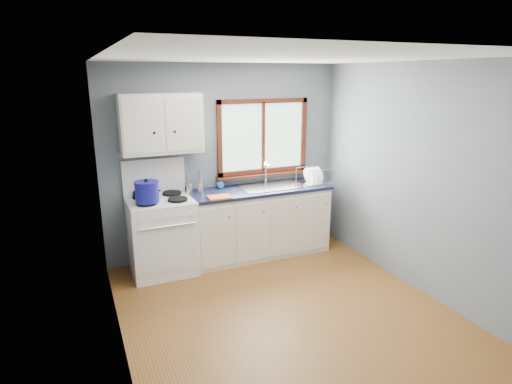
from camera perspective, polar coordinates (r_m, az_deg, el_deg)
name	(u,v)px	position (r m, az deg, el deg)	size (l,w,h in m)	color
floor	(287,313)	(4.57, 4.09, -15.82)	(3.20, 3.60, 0.02)	brown
ceiling	(292,56)	(3.92, 4.82, 17.59)	(3.20, 3.60, 0.02)	white
wall_back	(225,161)	(5.68, -4.14, 4.13)	(3.20, 0.02, 2.50)	slate
wall_front	(436,274)	(2.71, 22.92, -10.04)	(3.20, 0.02, 2.50)	slate
wall_left	(112,217)	(3.63, -18.70, -3.19)	(0.02, 3.60, 2.50)	slate
wall_right	(419,179)	(5.01, 20.95, 1.60)	(0.02, 3.60, 2.50)	slate
gas_range	(162,233)	(5.34, -12.45, -5.41)	(0.76, 0.69, 1.36)	white
base_cabinets	(259,225)	(5.75, 0.43, -4.40)	(1.85, 0.60, 0.88)	silver
countertop	(259,190)	(5.60, 0.45, 0.32)	(1.89, 0.64, 0.04)	black
sink	(272,191)	(5.69, 2.10, 0.11)	(0.84, 0.46, 0.44)	silver
window	(263,142)	(5.81, 0.96, 6.66)	(1.36, 0.10, 1.03)	#9EC6A8
upper_cabinets	(161,124)	(5.20, -12.53, 8.89)	(0.95, 0.35, 0.70)	silver
skillet	(143,193)	(5.30, -14.86, -0.15)	(0.36, 0.27, 0.05)	black
stockpot	(147,191)	(4.98, -14.35, 0.07)	(0.34, 0.34, 0.27)	navy
utensil_crock	(189,188)	(5.40, -8.95, 0.57)	(0.11, 0.11, 0.35)	silver
thermos	(200,181)	(5.39, -7.49, 1.40)	(0.07, 0.07, 0.29)	silver
soap_bottle	(221,180)	(5.55, -4.69, 1.56)	(0.09, 0.09, 0.23)	#2266AE
dish_towel	(219,197)	(5.17, -4.91, -0.68)	(0.28, 0.20, 0.02)	orange
dish_rack	(314,179)	(5.92, 7.73, 1.79)	(0.45, 0.36, 0.22)	silver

